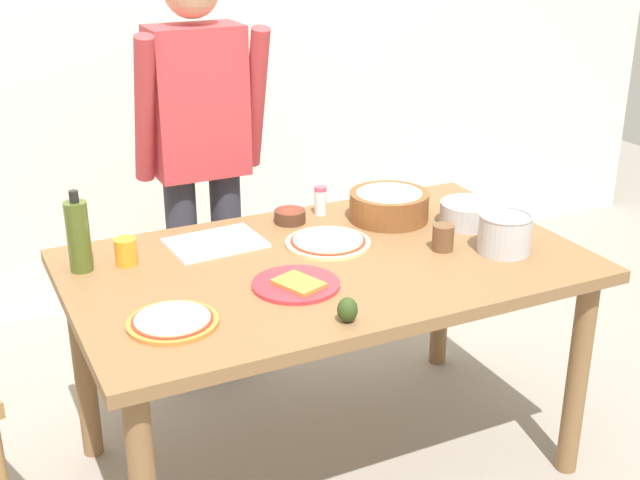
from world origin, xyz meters
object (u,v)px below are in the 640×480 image
object	(u,v)px
dining_table	(327,286)
pizza_cooked_on_tray	(173,321)
plate_with_slice	(296,284)
steel_pot	(505,233)
popcorn_bowl	(389,203)
cup_orange	(126,251)
cup_small_brown	(443,238)
pizza_raw_on_board	(328,242)
olive_oil_bottle	(78,236)
cutting_board_white	(215,243)
person_cook	(200,151)
salt_shaker	(320,201)
avocado	(347,310)
mixing_bowl_steel	(469,213)
small_sauce_bowl	(290,215)

from	to	relation	value
dining_table	pizza_cooked_on_tray	distance (m)	0.61
plate_with_slice	steel_pot	world-z (taller)	steel_pot
popcorn_bowl	steel_pot	world-z (taller)	steel_pot
popcorn_bowl	cup_orange	world-z (taller)	popcorn_bowl
steel_pot	cup_small_brown	size ratio (longest dim) A/B	2.04
pizza_raw_on_board	pizza_cooked_on_tray	xyz separation A→B (m)	(-0.62, -0.32, 0.00)
dining_table	cup_small_brown	size ratio (longest dim) A/B	18.82
olive_oil_bottle	cutting_board_white	size ratio (longest dim) A/B	0.85
cup_small_brown	popcorn_bowl	bearing A→B (deg)	93.06
person_cook	pizza_cooked_on_tray	xyz separation A→B (m)	(-0.41, -0.96, -0.17)
popcorn_bowl	steel_pot	bearing A→B (deg)	-65.99
olive_oil_bottle	person_cook	bearing A→B (deg)	41.96
dining_table	cutting_board_white	world-z (taller)	cutting_board_white
pizza_raw_on_board	salt_shaker	distance (m)	0.29
avocado	cup_small_brown	bearing A→B (deg)	31.13
popcorn_bowl	cup_small_brown	distance (m)	0.32
salt_shaker	avocado	distance (m)	0.83
mixing_bowl_steel	cup_small_brown	size ratio (longest dim) A/B	2.35
pizza_cooked_on_tray	mixing_bowl_steel	distance (m)	1.18
person_cook	popcorn_bowl	bearing A→B (deg)	-45.78
mixing_bowl_steel	cup_small_brown	bearing A→B (deg)	-143.51
small_sauce_bowl	salt_shaker	xyz separation A→B (m)	(0.13, 0.02, 0.02)
salt_shaker	cutting_board_white	distance (m)	0.45
olive_oil_bottle	cup_small_brown	xyz separation A→B (m)	(1.08, -0.35, -0.07)
person_cook	cup_small_brown	bearing A→B (deg)	-57.88
mixing_bowl_steel	salt_shaker	bearing A→B (deg)	143.60
pizza_raw_on_board	cutting_board_white	distance (m)	0.37
steel_pot	cutting_board_white	size ratio (longest dim) A/B	0.58
cup_small_brown	avocado	bearing A→B (deg)	-148.87
salt_shaker	cutting_board_white	size ratio (longest dim) A/B	0.35
small_sauce_bowl	pizza_raw_on_board	bearing A→B (deg)	-83.27
small_sauce_bowl	salt_shaker	size ratio (longest dim) A/B	1.04
person_cook	cutting_board_white	xyz separation A→B (m)	(-0.12, -0.48, -0.17)
pizza_raw_on_board	cup_orange	size ratio (longest dim) A/B	3.32
plate_with_slice	cup_orange	distance (m)	0.56
dining_table	pizza_cooked_on_tray	size ratio (longest dim) A/B	6.46
cutting_board_white	avocado	bearing A→B (deg)	-78.15
person_cook	avocado	distance (m)	1.16
dining_table	salt_shaker	distance (m)	0.44
steel_pot	cup_small_brown	bearing A→B (deg)	149.63
mixing_bowl_steel	small_sauce_bowl	size ratio (longest dim) A/B	1.82
small_sauce_bowl	cutting_board_white	size ratio (longest dim) A/B	0.37
dining_table	mixing_bowl_steel	world-z (taller)	mixing_bowl_steel
person_cook	olive_oil_bottle	distance (m)	0.75
small_sauce_bowl	cup_orange	distance (m)	0.61
popcorn_bowl	olive_oil_bottle	distance (m)	1.07
pizza_raw_on_board	steel_pot	size ratio (longest dim) A/B	1.62
dining_table	salt_shaker	world-z (taller)	salt_shaker
avocado	small_sauce_bowl	bearing A→B (deg)	77.66
popcorn_bowl	plate_with_slice	bearing A→B (deg)	-145.13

